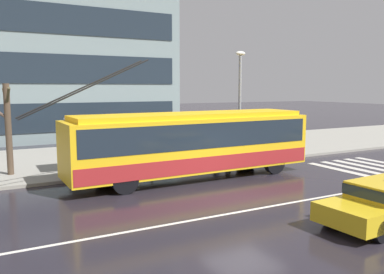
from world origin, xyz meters
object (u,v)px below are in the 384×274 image
Objects in this scene: bus_shelter at (109,130)px; street_lamp at (240,94)px; pedestrian_approaching_curb at (216,128)px; pedestrian_at_shelter at (242,139)px; pedestrian_walking_past at (106,138)px; pedestrian_waiting_by_pole at (227,130)px; trolleybus at (193,142)px; street_tree_bare at (8,126)px.

street_lamp is at bearing -4.01° from bus_shelter.
bus_shelter reaches higher than pedestrian_approaching_curb.
pedestrian_at_shelter is 7.77m from pedestrian_walking_past.
pedestrian_waiting_by_pole reaches higher than pedestrian_at_shelter.
bus_shelter reaches higher than pedestrian_walking_past.
trolleybus is 3.14× the size of street_tree_bare.
pedestrian_walking_past is at bearing 123.82° from bus_shelter.
bus_shelter is 4.39m from street_tree_bare.
pedestrian_walking_past is at bearing 174.83° from street_lamp.
pedestrian_walking_past is at bearing -169.39° from pedestrian_approaching_curb.
pedestrian_waiting_by_pole is (6.69, -0.33, 0.07)m from pedestrian_walking_past.
pedestrian_approaching_curb reaches higher than pedestrian_at_shelter.
pedestrian_walking_past is (-7.75, 0.28, 0.54)m from pedestrian_at_shelter.
street_tree_bare is (-7.18, 3.93, 0.73)m from trolleybus.
pedestrian_waiting_by_pole is at bearing -1.50° from bus_shelter.
bus_shelter is 6.60m from pedestrian_waiting_by_pole.
bus_shelter is 2.02× the size of pedestrian_approaching_curb.
trolleybus is 6.54× the size of pedestrian_waiting_by_pole.
trolleybus reaches higher than pedestrian_at_shelter.
trolleybus is 4.41m from pedestrian_walking_past.
pedestrian_at_shelter is 2.61m from street_lamp.
trolleybus is at bearing -149.04° from street_lamp.
street_tree_bare reaches higher than pedestrian_walking_past.
trolleybus is at bearing -148.12° from pedestrian_at_shelter.
pedestrian_waiting_by_pole is 10.95m from street_tree_bare.
pedestrian_at_shelter is at bearing -2.05° from pedestrian_walking_past.
bus_shelter is (-2.89, 3.08, 0.42)m from trolleybus.
pedestrian_at_shelter is at bearing -0.91° from bus_shelter.
pedestrian_at_shelter is 0.84× the size of pedestrian_waiting_by_pole.
pedestrian_approaching_curb is at bearing 10.61° from pedestrian_walking_past.
trolleybus is at bearing -47.22° from pedestrian_walking_past.
trolleybus is 8.22m from street_tree_bare.
street_lamp reaches higher than bus_shelter.
pedestrian_approaching_curb is 2.80m from street_lamp.
pedestrian_at_shelter is 0.28× the size of street_lamp.
pedestrian_waiting_by_pole is at bearing 38.16° from trolleybus.
pedestrian_waiting_by_pole is 0.48× the size of street_tree_bare.
street_tree_bare is at bearing 168.76° from bus_shelter.
trolleybus reaches higher than pedestrian_approaching_curb.
pedestrian_at_shelter is (7.64, -0.12, -0.93)m from bus_shelter.
bus_shelter is 0.66× the size of street_lamp.
trolleybus is at bearing -46.82° from bus_shelter.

